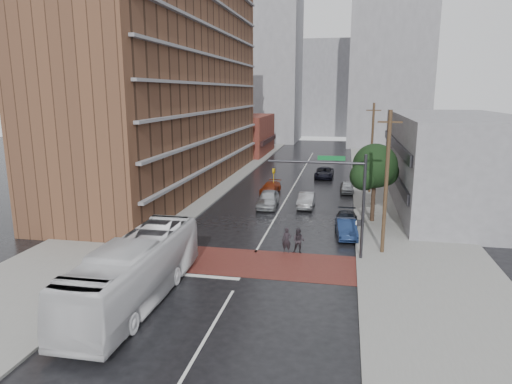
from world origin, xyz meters
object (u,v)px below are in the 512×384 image
(car_parked_near, at_px, (346,228))
(car_parked_far, at_px, (347,187))
(car_travel_c, at_px, (271,187))
(car_travel_b, at_px, (306,200))
(pedestrian_a, at_px, (287,240))
(pedestrian_b, at_px, (299,241))
(suv_travel, at_px, (324,173))
(car_travel_a, at_px, (268,199))
(transit_bus, at_px, (136,271))
(car_parked_mid, at_px, (346,220))

(car_parked_near, xyz_separation_m, car_parked_far, (0.00, 16.51, -0.07))
(car_travel_c, relative_size, car_parked_far, 1.14)
(car_travel_b, bearing_deg, pedestrian_a, -90.00)
(car_parked_near, height_order, car_parked_far, car_parked_near)
(pedestrian_a, xyz_separation_m, car_parked_far, (4.13, 20.92, -0.28))
(car_travel_b, bearing_deg, pedestrian_b, -86.31)
(suv_travel, bearing_deg, car_travel_c, -116.81)
(car_travel_c, distance_m, suv_travel, 11.64)
(car_travel_b, bearing_deg, car_parked_near, -65.21)
(car_travel_c, height_order, suv_travel, suv_travel)
(car_travel_a, distance_m, car_parked_far, 11.30)
(transit_bus, height_order, car_travel_b, transit_bus)
(pedestrian_b, distance_m, car_travel_b, 13.28)
(car_travel_a, relative_size, suv_travel, 0.97)
(pedestrian_a, bearing_deg, car_parked_far, 84.28)
(pedestrian_b, relative_size, car_travel_b, 0.42)
(transit_bus, bearing_deg, car_parked_mid, 55.24)
(pedestrian_b, distance_m, car_parked_near, 5.50)
(pedestrian_b, distance_m, car_parked_mid, 7.73)
(car_travel_b, height_order, car_travel_c, car_travel_b)
(transit_bus, height_order, car_travel_c, transit_bus)
(suv_travel, relative_size, car_parked_far, 1.37)
(transit_bus, xyz_separation_m, car_travel_b, (7.21, 22.49, -1.03))
(car_parked_far, bearing_deg, car_travel_a, -135.42)
(car_parked_near, distance_m, car_parked_mid, 2.59)
(pedestrian_a, height_order, suv_travel, pedestrian_a)
(transit_bus, relative_size, car_travel_c, 2.98)
(transit_bus, height_order, suv_travel, transit_bus)
(car_travel_c, height_order, car_parked_near, car_parked_near)
(suv_travel, height_order, car_parked_mid, suv_travel)
(pedestrian_b, xyz_separation_m, car_travel_a, (-4.35, 12.59, -0.07))
(car_travel_b, xyz_separation_m, car_parked_mid, (3.91, -6.26, -0.07))
(car_parked_mid, bearing_deg, car_travel_c, 125.01)
(pedestrian_a, distance_m, car_travel_a, 13.06)
(car_travel_b, height_order, car_parked_far, car_travel_b)
(suv_travel, bearing_deg, car_parked_far, -69.40)
(transit_bus, distance_m, car_parked_mid, 19.71)
(pedestrian_a, relative_size, car_travel_a, 0.37)
(pedestrian_b, bearing_deg, car_travel_c, 108.20)
(transit_bus, relative_size, car_travel_a, 2.56)
(pedestrian_b, xyz_separation_m, car_travel_c, (-5.17, 19.13, -0.29))
(pedestrian_a, height_order, pedestrian_b, pedestrian_a)
(transit_bus, bearing_deg, pedestrian_b, 49.31)
(car_travel_a, xyz_separation_m, car_parked_near, (7.63, -8.18, -0.14))
(car_parked_near, bearing_deg, car_parked_mid, 84.02)
(car_travel_c, bearing_deg, transit_bus, -89.24)
(car_travel_b, xyz_separation_m, car_parked_far, (3.91, 7.65, -0.09))
(car_parked_near, bearing_deg, car_travel_c, 113.87)
(transit_bus, height_order, pedestrian_b, transit_bus)
(car_travel_b, distance_m, car_parked_far, 8.59)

